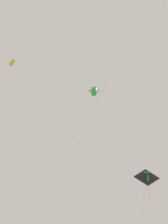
{
  "coord_description": "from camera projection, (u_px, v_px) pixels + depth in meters",
  "views": [
    {
      "loc": [
        38.08,
        13.28,
        5.32
      ],
      "look_at": [
        2.99,
        0.02,
        23.88
      ],
      "focal_mm": 54.68,
      "sensor_mm": 36.0,
      "label": 1
    }
  ],
  "objects": [
    {
      "name": "kite_delta_mid_left",
      "position": [
        147.0,
        178.0,
        44.49
      ],
      "size": [
        2.2,
        2.39,
        5.79
      ],
      "rotation": [
        0.17,
        0.0,
        5.3
      ],
      "color": "black"
    },
    {
      "name": "kite_fish_near_right",
      "position": [
        94.0,
        92.0,
        37.1
      ],
      "size": [
        2.96,
        4.16,
        7.7
      ],
      "rotation": [
        0.32,
        0.0,
        4.95
      ],
      "color": "green"
    },
    {
      "name": "kite_diamond_far_centre",
      "position": [
        12.0,
        63.0,
        43.93
      ],
      "size": [
        0.27,
        1.28,
        1.49
      ],
      "rotation": [
        0.14,
        0.0,
        4.64
      ],
      "color": "yellow"
    }
  ]
}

